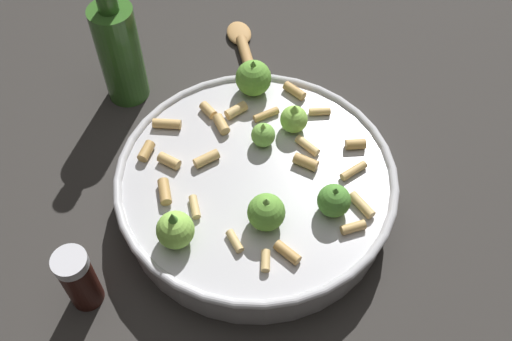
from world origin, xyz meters
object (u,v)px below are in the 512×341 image
(cooking_pan, at_px, (256,185))
(pepper_shaker, at_px, (79,279))
(olive_oil_bottle, at_px, (119,50))
(wooden_spoon, at_px, (250,68))

(cooking_pan, bearing_deg, pepper_shaker, -159.85)
(cooking_pan, distance_m, pepper_shaker, 0.22)
(olive_oil_bottle, distance_m, wooden_spoon, 0.19)
(pepper_shaker, height_order, wooden_spoon, pepper_shaker)
(cooking_pan, distance_m, wooden_spoon, 0.22)
(pepper_shaker, xyz_separation_m, olive_oil_bottle, (0.08, 0.29, 0.03))
(cooking_pan, bearing_deg, olive_oil_bottle, 120.01)
(olive_oil_bottle, height_order, wooden_spoon, olive_oil_bottle)
(cooking_pan, height_order, wooden_spoon, cooking_pan)
(cooking_pan, xyz_separation_m, wooden_spoon, (0.05, 0.21, -0.03))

